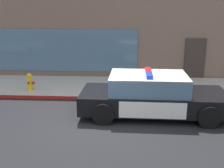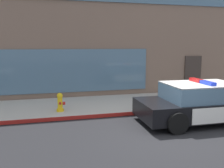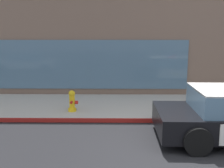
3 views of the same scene
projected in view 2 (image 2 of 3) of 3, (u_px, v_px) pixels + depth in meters
The scene contains 6 objects.
ground at pixel (168, 134), 7.54m from camera, with size 48.00×48.00×0.00m, color black.
sidewalk at pixel (129, 103), 11.21m from camera, with size 48.00×3.31×0.15m, color #B2ADA3.
curb_red_paint at pixel (142, 113), 9.62m from camera, with size 28.80×0.04×0.14m, color maroon.
storefront_building at pixel (58, 30), 16.23m from camera, with size 23.48×9.78×7.38m.
police_cruiser at pixel (204, 103), 8.72m from camera, with size 4.84×2.21×1.49m.
fire_hydrant at pixel (60, 102), 9.51m from camera, with size 0.34×0.39×0.73m.
Camera 2 is at (-3.47, -6.55, 2.70)m, focal length 39.48 mm.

